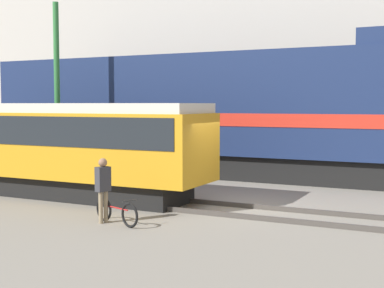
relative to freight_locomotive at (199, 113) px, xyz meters
name	(u,v)px	position (x,y,z in m)	size (l,w,h in m)	color
ground_plane	(224,207)	(3.84, -6.34, -2.66)	(120.00, 120.00, 0.00)	gray
track_near	(216,208)	(3.84, -6.91, -2.59)	(60.00, 1.50, 0.14)	#47423D
track_far	(285,178)	(3.84, 0.00, -2.59)	(60.00, 1.51, 0.14)	#47423D
building_backdrop	(330,56)	(3.84, 7.98, 2.91)	(42.63, 6.00, 11.14)	#B7B2A8
freight_locomotive	(199,113)	(0.00, 0.00, 0.00)	(19.68, 3.04, 5.69)	black
streetcar	(37,142)	(-2.79, -6.91, -0.91)	(12.40, 2.54, 3.06)	black
bicycle	(116,212)	(2.30, -9.64, -2.34)	(1.63, 0.68, 0.69)	black
person	(103,184)	(1.91, -9.65, -1.65)	(0.32, 0.41, 1.67)	#8C7A5B
utility_pole_left	(57,91)	(-4.82, -3.45, 0.93)	(0.23, 0.23, 7.17)	#2D7238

